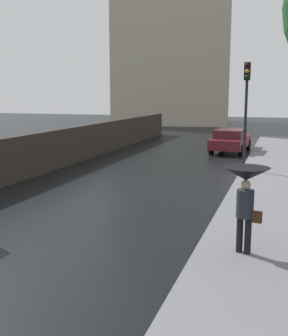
{
  "coord_description": "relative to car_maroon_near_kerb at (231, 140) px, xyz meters",
  "views": [
    {
      "loc": [
        5.7,
        -5.43,
        3.49
      ],
      "look_at": [
        2.1,
        5.67,
        1.45
      ],
      "focal_mm": 45.97,
      "sensor_mm": 36.0,
      "label": 1
    }
  ],
  "objects": [
    {
      "name": "car_maroon_near_kerb",
      "position": [
        0.0,
        0.0,
        0.0
      ],
      "size": [
        2.11,
        4.48,
        1.38
      ],
      "rotation": [
        0.0,
        0.0,
        -0.07
      ],
      "color": "maroon",
      "rests_on": "ground"
    },
    {
      "name": "traffic_light",
      "position": [
        1.37,
        -6.74,
        2.6
      ],
      "size": [
        0.26,
        0.39,
        4.64
      ],
      "color": "black",
      "rests_on": "sidewalk_strip"
    },
    {
      "name": "pedestrian_with_umbrella_near",
      "position": [
        2.28,
        -16.94,
        0.86
      ],
      "size": [
        0.98,
        0.98,
        1.84
      ],
      "rotation": [
        0.0,
        0.0,
        2.9
      ],
      "color": "black",
      "rests_on": "sidewalk_strip"
    }
  ]
}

